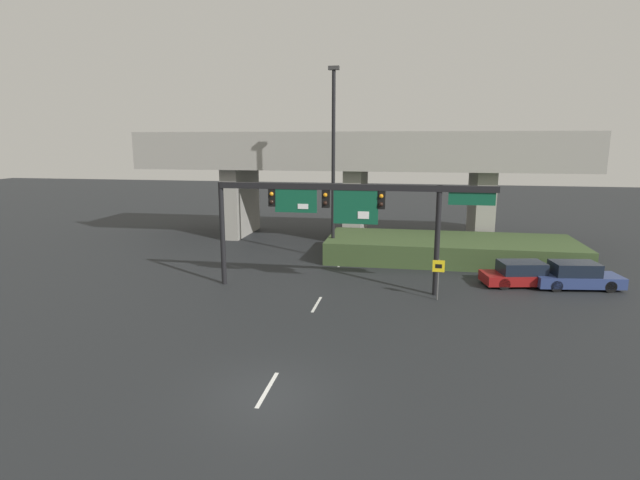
{
  "coord_description": "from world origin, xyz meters",
  "views": [
    {
      "loc": [
        4.37,
        -14.31,
        8.01
      ],
      "look_at": [
        0.0,
        9.83,
        3.08
      ],
      "focal_mm": 28.0,
      "sensor_mm": 36.0,
      "label": 1
    }
  ],
  "objects_px": {
    "highway_light_pole_near": "(333,160)",
    "parked_sedan_near_right": "(523,274)",
    "parked_sedan_mid_right": "(576,276)",
    "speed_limit_sign": "(438,273)",
    "signal_gantry": "(343,205)"
  },
  "relations": [
    {
      "from": "speed_limit_sign",
      "to": "signal_gantry",
      "type": "bearing_deg",
      "value": 170.47
    },
    {
      "from": "speed_limit_sign",
      "to": "parked_sedan_mid_right",
      "type": "xyz_separation_m",
      "value": [
        7.59,
        3.51,
        -0.72
      ]
    },
    {
      "from": "parked_sedan_near_right",
      "to": "highway_light_pole_near",
      "type": "bearing_deg",
      "value": 147.62
    },
    {
      "from": "highway_light_pole_near",
      "to": "parked_sedan_mid_right",
      "type": "xyz_separation_m",
      "value": [
        14.2,
        -4.39,
        -6.02
      ]
    },
    {
      "from": "speed_limit_sign",
      "to": "highway_light_pole_near",
      "type": "bearing_deg",
      "value": 129.91
    },
    {
      "from": "highway_light_pole_near",
      "to": "parked_sedan_near_right",
      "type": "distance_m",
      "value": 13.68
    },
    {
      "from": "signal_gantry",
      "to": "highway_light_pole_near",
      "type": "bearing_deg",
      "value": 102.7
    },
    {
      "from": "signal_gantry",
      "to": "parked_sedan_mid_right",
      "type": "distance_m",
      "value": 13.49
    },
    {
      "from": "speed_limit_sign",
      "to": "parked_sedan_mid_right",
      "type": "relative_size",
      "value": 0.45
    },
    {
      "from": "highway_light_pole_near",
      "to": "parked_sedan_mid_right",
      "type": "distance_m",
      "value": 16.04
    },
    {
      "from": "highway_light_pole_near",
      "to": "parked_sedan_mid_right",
      "type": "height_order",
      "value": "highway_light_pole_near"
    },
    {
      "from": "signal_gantry",
      "to": "parked_sedan_mid_right",
      "type": "xyz_separation_m",
      "value": [
        12.61,
        2.66,
        -3.98
      ]
    },
    {
      "from": "speed_limit_sign",
      "to": "highway_light_pole_near",
      "type": "xyz_separation_m",
      "value": [
        -6.61,
        7.9,
        5.3
      ]
    },
    {
      "from": "signal_gantry",
      "to": "speed_limit_sign",
      "type": "xyz_separation_m",
      "value": [
        5.02,
        -0.84,
        -3.25
      ]
    },
    {
      "from": "parked_sedan_mid_right",
      "to": "signal_gantry",
      "type": "bearing_deg",
      "value": -175.82
    }
  ]
}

